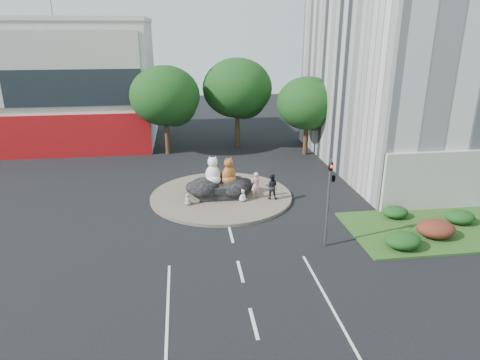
# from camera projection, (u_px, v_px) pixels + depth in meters

# --- Properties ---
(ground) EXTENTS (120.00, 120.00, 0.00)m
(ground) POSITION_uv_depth(u_px,v_px,m) (240.00, 271.00, 21.15)
(ground) COLOR black
(ground) RESTS_ON ground
(roundabout_island) EXTENTS (10.00, 10.00, 0.20)m
(roundabout_island) POSITION_uv_depth(u_px,v_px,m) (221.00, 196.00, 30.45)
(roundabout_island) COLOR brown
(roundabout_island) RESTS_ON ground
(rock_plinth) EXTENTS (3.20, 2.60, 0.90)m
(rock_plinth) POSITION_uv_depth(u_px,v_px,m) (221.00, 189.00, 30.27)
(rock_plinth) COLOR black
(rock_plinth) RESTS_ON roundabout_island
(shophouse_block) EXTENTS (25.20, 12.30, 17.40)m
(shophouse_block) POSITION_uv_depth(u_px,v_px,m) (25.00, 83.00, 42.85)
(shophouse_block) COLOR silver
(shophouse_block) RESTS_ON ground
(grass_verge) EXTENTS (10.00, 6.00, 0.12)m
(grass_verge) POSITION_uv_depth(u_px,v_px,m) (433.00, 229.00, 25.46)
(grass_verge) COLOR #1C4416
(grass_verge) RESTS_ON ground
(tree_left) EXTENTS (6.46, 6.46, 8.27)m
(tree_left) POSITION_uv_depth(u_px,v_px,m) (166.00, 99.00, 39.50)
(tree_left) COLOR #382314
(tree_left) RESTS_ON ground
(tree_mid) EXTENTS (6.84, 6.84, 8.76)m
(tree_mid) POSITION_uv_depth(u_px,v_px,m) (238.00, 91.00, 42.16)
(tree_mid) COLOR #382314
(tree_mid) RESTS_ON ground
(tree_right) EXTENTS (5.70, 5.70, 7.30)m
(tree_right) POSITION_uv_depth(u_px,v_px,m) (308.00, 106.00, 39.50)
(tree_right) COLOR #382314
(tree_right) RESTS_ON ground
(hedge_near_green) EXTENTS (2.00, 1.60, 0.90)m
(hedge_near_green) POSITION_uv_depth(u_px,v_px,m) (403.00, 240.00, 23.04)
(hedge_near_green) COLOR #103411
(hedge_near_green) RESTS_ON grass_verge
(hedge_red) EXTENTS (2.20, 1.76, 0.99)m
(hedge_red) POSITION_uv_depth(u_px,v_px,m) (436.00, 229.00, 24.28)
(hedge_red) COLOR #4C1514
(hedge_red) RESTS_ON grass_verge
(hedge_mid_green) EXTENTS (1.80, 1.44, 0.81)m
(hedge_mid_green) POSITION_uv_depth(u_px,v_px,m) (460.00, 217.00, 26.03)
(hedge_mid_green) COLOR #103411
(hedge_mid_green) RESTS_ON grass_verge
(hedge_back_green) EXTENTS (1.60, 1.28, 0.72)m
(hedge_back_green) POSITION_uv_depth(u_px,v_px,m) (395.00, 212.00, 26.81)
(hedge_back_green) COLOR #103411
(hedge_back_green) RESTS_ON grass_verge
(traffic_light) EXTENTS (0.44, 1.24, 5.00)m
(traffic_light) POSITION_uv_depth(u_px,v_px,m) (331.00, 184.00, 22.46)
(traffic_light) COLOR #595B60
(traffic_light) RESTS_ON ground
(street_lamp) EXTENTS (2.34, 0.22, 8.06)m
(street_lamp) POSITION_uv_depth(u_px,v_px,m) (413.00, 136.00, 28.74)
(street_lamp) COLOR #595B60
(street_lamp) RESTS_ON ground
(cat_white) EXTENTS (1.38, 1.25, 2.02)m
(cat_white) POSITION_uv_depth(u_px,v_px,m) (213.00, 170.00, 29.57)
(cat_white) COLOR white
(cat_white) RESTS_ON rock_plinth
(cat_tabby) EXTENTS (1.53, 1.49, 1.95)m
(cat_tabby) POSITION_uv_depth(u_px,v_px,m) (229.00, 170.00, 29.61)
(cat_tabby) COLOR #BE8127
(cat_tabby) RESTS_ON rock_plinth
(kitten_calico) EXTENTS (0.66, 0.65, 0.83)m
(kitten_calico) POSITION_uv_depth(u_px,v_px,m) (188.00, 199.00, 28.54)
(kitten_calico) COLOR silver
(kitten_calico) RESTS_ON roundabout_island
(kitten_white) EXTENTS (0.72, 0.73, 0.92)m
(kitten_white) POSITION_uv_depth(u_px,v_px,m) (242.00, 195.00, 29.14)
(kitten_white) COLOR white
(kitten_white) RESTS_ON roundabout_island
(pedestrian_pink) EXTENTS (0.79, 0.65, 1.87)m
(pedestrian_pink) POSITION_uv_depth(u_px,v_px,m) (255.00, 185.00, 29.55)
(pedestrian_pink) COLOR pink
(pedestrian_pink) RESTS_ON roundabout_island
(pedestrian_dark) EXTENTS (1.04, 0.91, 1.81)m
(pedestrian_dark) POSITION_uv_depth(u_px,v_px,m) (272.00, 186.00, 29.40)
(pedestrian_dark) COLOR black
(pedestrian_dark) RESTS_ON roundabout_island
(parked_car) EXTENTS (5.02, 1.97, 1.63)m
(parked_car) POSITION_uv_depth(u_px,v_px,m) (57.00, 147.00, 40.41)
(parked_car) COLOR #9C9EA3
(parked_car) RESTS_ON ground
(litter_bin) EXTENTS (0.64, 0.64, 0.74)m
(litter_bin) POSITION_uv_depth(u_px,v_px,m) (398.00, 239.00, 23.39)
(litter_bin) COLOR black
(litter_bin) RESTS_ON grass_verge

